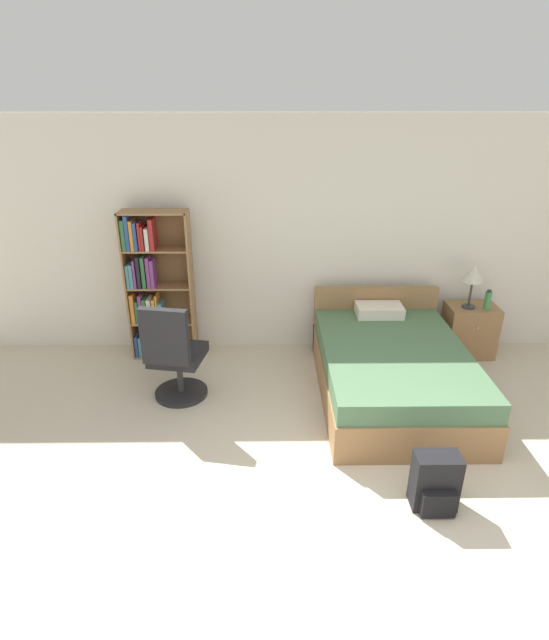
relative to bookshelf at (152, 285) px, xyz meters
The scene contains 9 objects.
ground_plane 3.59m from the bookshelf, 58.55° to the right, with size 14.00×14.00×0.00m, color beige.
wall_back 1.89m from the bookshelf, ahead, with size 9.00×0.06×2.60m.
bookshelf is the anchor object (origin of this frame).
bed 2.70m from the bookshelf, 19.34° to the right, with size 1.38×2.04×0.80m.
office_chair 1.11m from the bookshelf, 68.32° to the right, with size 0.56×0.63×1.04m.
nightstand 3.62m from the bookshelf, ahead, with size 0.55×0.40×0.60m.
table_lamp 3.51m from the bookshelf, ahead, with size 0.23×0.23×0.49m.
water_bottle 3.69m from the bookshelf, ahead, with size 0.07×0.07×0.23m.
backpack_black 3.50m from the bookshelf, 44.04° to the right, with size 0.32×0.25×0.44m.
Camera 1 is at (-0.53, -2.18, 2.73)m, focal length 28.00 mm.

